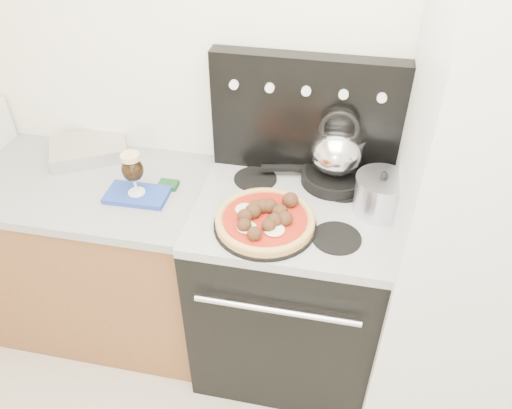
% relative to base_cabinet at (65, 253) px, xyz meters
% --- Properties ---
extents(room_shell, '(3.52, 3.01, 2.52)m').
position_rel_base_cabinet_xyz_m(room_shell, '(1.02, -0.91, 0.82)').
color(room_shell, beige).
rests_on(room_shell, ground).
extents(base_cabinet, '(1.45, 0.60, 0.86)m').
position_rel_base_cabinet_xyz_m(base_cabinet, '(0.00, 0.00, 0.00)').
color(base_cabinet, brown).
rests_on(base_cabinet, ground).
extents(countertop, '(1.48, 0.63, 0.04)m').
position_rel_base_cabinet_xyz_m(countertop, '(0.00, 0.00, 0.45)').
color(countertop, '#9C9C9C').
rests_on(countertop, base_cabinet).
extents(stove_body, '(0.76, 0.65, 0.88)m').
position_rel_base_cabinet_xyz_m(stove_body, '(1.10, -0.02, 0.01)').
color(stove_body, black).
rests_on(stove_body, ground).
extents(cooktop, '(0.76, 0.65, 0.04)m').
position_rel_base_cabinet_xyz_m(cooktop, '(1.10, -0.02, 0.47)').
color(cooktop, '#ADADB2').
rests_on(cooktop, stove_body).
extents(backguard, '(0.76, 0.08, 0.50)m').
position_rel_base_cabinet_xyz_m(backguard, '(1.10, 0.25, 0.74)').
color(backguard, black).
rests_on(backguard, cooktop).
extents(fridge, '(0.64, 0.68, 1.90)m').
position_rel_base_cabinet_xyz_m(fridge, '(1.80, -0.05, 0.52)').
color(fridge, silver).
rests_on(fridge, ground).
extents(foil_sheet, '(0.40, 0.37, 0.07)m').
position_rel_base_cabinet_xyz_m(foil_sheet, '(0.15, 0.19, 0.50)').
color(foil_sheet, white).
rests_on(foil_sheet, countertop).
extents(oven_mitt, '(0.25, 0.15, 0.02)m').
position_rel_base_cabinet_xyz_m(oven_mitt, '(0.48, -0.06, 0.48)').
color(oven_mitt, '#213EA4').
rests_on(oven_mitt, countertop).
extents(beer_glass, '(0.11, 0.11, 0.19)m').
position_rel_base_cabinet_xyz_m(beer_glass, '(0.48, -0.06, 0.58)').
color(beer_glass, black).
rests_on(beer_glass, oven_mitt).
extents(pizza_pan, '(0.49, 0.49, 0.01)m').
position_rel_base_cabinet_xyz_m(pizza_pan, '(1.02, -0.16, 0.50)').
color(pizza_pan, '#262323').
rests_on(pizza_pan, cooktop).
extents(pizza, '(0.41, 0.41, 0.05)m').
position_rel_base_cabinet_xyz_m(pizza, '(1.02, -0.16, 0.53)').
color(pizza, '#F0BD72').
rests_on(pizza, pizza_pan).
extents(skillet, '(0.31, 0.31, 0.05)m').
position_rel_base_cabinet_xyz_m(skillet, '(1.25, 0.17, 0.51)').
color(skillet, '#252424').
rests_on(skillet, cooktop).
extents(tea_kettle, '(0.27, 0.27, 0.23)m').
position_rel_base_cabinet_xyz_m(tea_kettle, '(1.25, 0.17, 0.65)').
color(tea_kettle, white).
rests_on(tea_kettle, skillet).
extents(stock_pot, '(0.21, 0.21, 0.14)m').
position_rel_base_cabinet_xyz_m(stock_pot, '(1.43, 0.02, 0.56)').
color(stock_pot, silver).
rests_on(stock_pot, cooktop).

